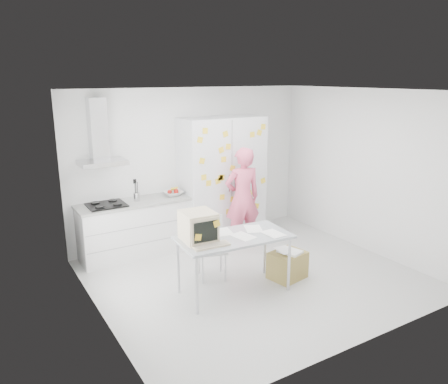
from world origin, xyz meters
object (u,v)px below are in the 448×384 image
desk (212,232)px  cardboard_box (287,265)px  person (242,198)px  chair (211,243)px

desk → cardboard_box: (1.20, -0.11, -0.70)m
person → cardboard_box: size_ratio=3.09×
desk → cardboard_box: bearing=-1.3°
person → chair: (-1.04, -0.74, -0.36)m
person → chair: 1.32m
desk → chair: desk is taller
chair → cardboard_box: size_ratio=1.61×
person → cardboard_box: person is taller
person → chair: person is taller
desk → chair: size_ratio=1.71×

